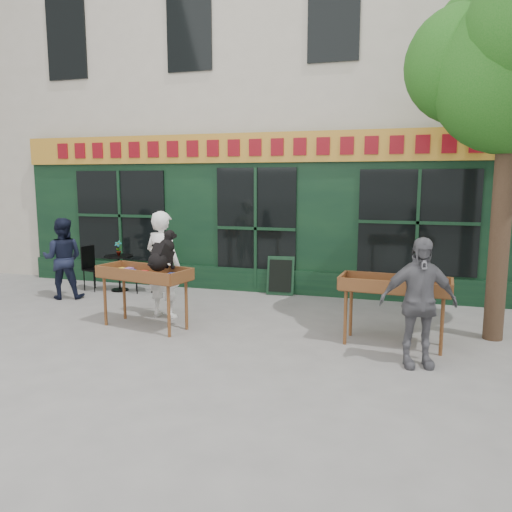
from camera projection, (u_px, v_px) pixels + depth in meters
The scene contains 13 objects.
ground at pixel (216, 321), 8.40m from camera, with size 80.00×80.00×0.00m, color slate.
building at pixel (295, 80), 13.30m from camera, with size 14.00×7.26×10.00m.
book_cart_center at pixel (144, 277), 7.91m from camera, with size 1.60×0.91×0.99m.
dog at pixel (162, 249), 7.69m from camera, with size 0.34×0.60×0.60m, color black, non-canonical shape.
woman at pixel (163, 265), 8.51m from camera, with size 0.67×0.44×1.84m, color white.
book_cart_right at pixel (395, 289), 7.06m from camera, with size 1.54×0.73×0.99m.
man_right at pixel (418, 302), 6.26m from camera, with size 0.97×0.40×1.66m, color #5C5C61.
bistro_table at pixel (119, 266), 10.60m from camera, with size 0.60×0.60×0.76m.
bistro_chair_left at pixel (91, 264), 10.70m from camera, with size 0.43×0.43×0.95m.
bistro_chair_right at pixel (148, 266), 10.51m from camera, with size 0.50×0.50×0.95m.
potted_plant at pixel (118, 248), 10.54m from camera, with size 0.17×0.11×0.32m, color gray.
man_left at pixel (63, 258), 9.90m from camera, with size 0.78×0.61×1.61m, color black.
chalkboard at pixel (280, 276), 10.25m from camera, with size 0.57×0.24×0.79m.
Camera 1 is at (2.98, -7.60, 2.35)m, focal length 35.00 mm.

